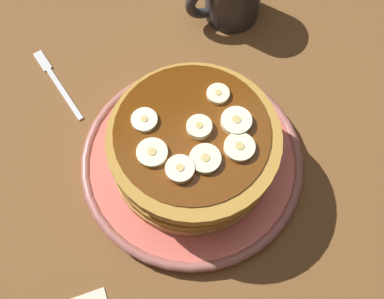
# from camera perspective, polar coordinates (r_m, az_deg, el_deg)

# --- Properties ---
(ground_plane) EXTENTS (1.40, 1.40, 0.03)m
(ground_plane) POSITION_cam_1_polar(r_m,az_deg,el_deg) (0.63, 0.00, -2.33)
(ground_plane) COLOR brown
(plate) EXTENTS (0.28, 0.28, 0.02)m
(plate) POSITION_cam_1_polar(r_m,az_deg,el_deg) (0.61, 0.00, -1.39)
(plate) COLOR #CC594C
(plate) RESTS_ON ground_plane
(pancake_stack) EXTENTS (0.20, 0.20, 0.08)m
(pancake_stack) POSITION_cam_1_polar(r_m,az_deg,el_deg) (0.57, 0.20, 0.23)
(pancake_stack) COLOR tan
(pancake_stack) RESTS_ON plate
(banana_slice_0) EXTENTS (0.03, 0.03, 0.01)m
(banana_slice_0) POSITION_cam_1_polar(r_m,az_deg,el_deg) (0.53, 0.86, 2.57)
(banana_slice_0) COLOR #ECEDBB
(banana_slice_0) RESTS_ON pancake_stack
(banana_slice_1) EXTENTS (0.03, 0.03, 0.01)m
(banana_slice_1) POSITION_cam_1_polar(r_m,az_deg,el_deg) (0.54, 5.18, 3.27)
(banana_slice_1) COLOR #F3ECC2
(banana_slice_1) RESTS_ON pancake_stack
(banana_slice_2) EXTENTS (0.03, 0.03, 0.01)m
(banana_slice_2) POSITION_cam_1_polar(r_m,az_deg,el_deg) (0.54, -5.58, 3.43)
(banana_slice_2) COLOR #F2F4C6
(banana_slice_2) RESTS_ON pancake_stack
(banana_slice_3) EXTENTS (0.03, 0.03, 0.01)m
(banana_slice_3) POSITION_cam_1_polar(r_m,az_deg,el_deg) (0.51, -1.41, -2.33)
(banana_slice_3) COLOR #FAE0C0
(banana_slice_3) RESTS_ON pancake_stack
(banana_slice_4) EXTENTS (0.03, 0.03, 0.01)m
(banana_slice_4) POSITION_cam_1_polar(r_m,az_deg,el_deg) (0.56, 3.06, 6.48)
(banana_slice_4) COLOR #F9EEB9
(banana_slice_4) RESTS_ON pancake_stack
(banana_slice_5) EXTENTS (0.03, 0.03, 0.01)m
(banana_slice_5) POSITION_cam_1_polar(r_m,az_deg,el_deg) (0.53, 5.56, 0.24)
(banana_slice_5) COLOR #FDE9BC
(banana_slice_5) RESTS_ON pancake_stack
(banana_slice_6) EXTENTS (0.03, 0.03, 0.01)m
(banana_slice_6) POSITION_cam_1_polar(r_m,az_deg,el_deg) (0.52, -4.68, -0.39)
(banana_slice_6) COLOR #EBF3BB
(banana_slice_6) RESTS_ON pancake_stack
(banana_slice_7) EXTENTS (0.03, 0.03, 0.01)m
(banana_slice_7) POSITION_cam_1_polar(r_m,az_deg,el_deg) (0.52, 1.74, -1.05)
(banana_slice_7) COLOR #EDE7BC
(banana_slice_7) RESTS_ON pancake_stack
(fork) EXTENTS (0.04, 0.13, 0.01)m
(fork) POSITION_cam_1_polar(r_m,az_deg,el_deg) (0.70, -15.67, 7.83)
(fork) COLOR silver
(fork) RESTS_ON ground_plane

